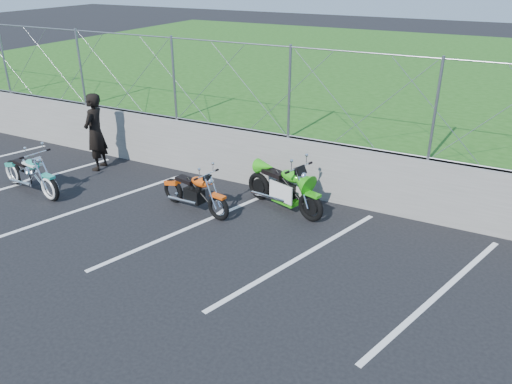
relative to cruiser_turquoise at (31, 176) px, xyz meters
The scene contains 9 objects.
ground 4.22m from the cruiser_turquoise, 10.23° to the right, with size 90.00×90.00×0.00m, color black.
retaining_wall 4.97m from the cruiser_turquoise, 33.66° to the left, with size 30.00×0.22×1.30m, color slate.
grass_field 13.41m from the cruiser_turquoise, 72.04° to the left, with size 30.00×20.00×1.30m, color #1F5015.
chain_link_fence 5.31m from the cruiser_turquoise, 33.66° to the left, with size 28.00×0.03×2.00m.
parking_lines 5.36m from the cruiser_turquoise, ahead, with size 18.29×4.31×0.01m.
cruiser_turquoise is the anchor object (origin of this frame).
naked_orange 3.96m from the cruiser_turquoise, 13.58° to the left, with size 1.88×0.64×0.94m.
sportbike_green 5.79m from the cruiser_turquoise, 18.57° to the left, with size 2.03×0.86×1.09m.
person_standing 1.93m from the cruiser_turquoise, 81.03° to the left, with size 0.71×0.47×1.95m, color black.
Camera 1 is at (5.20, -6.18, 4.82)m, focal length 35.00 mm.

